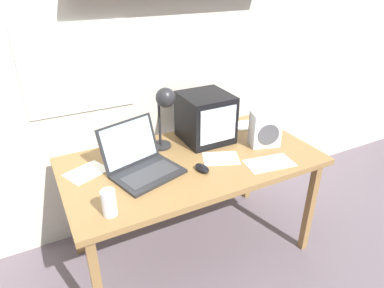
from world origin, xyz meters
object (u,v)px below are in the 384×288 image
Objects in this scene: open_notebook at (269,163)px; computer_mouse at (202,168)px; laptop at (140,160)px; space_heater at (265,129)px; corner_desk at (192,167)px; printed_handout at (254,124)px; juice_glass at (109,204)px; loose_paper_near_monitor at (221,158)px; loose_paper_near_laptop at (87,172)px; crt_monitor at (206,117)px; desk_lamp at (165,106)px.

computer_mouse is at bearing 163.77° from open_notebook.
laptop is 1.97× the size of space_heater.
printed_handout reaches higher than corner_desk.
juice_glass is 0.95m from open_notebook.
loose_paper_near_monitor is 0.98× the size of loose_paper_near_laptop.
open_notebook is (0.18, -0.45, -0.15)m from crt_monitor.
laptop is 1.70× the size of loose_paper_near_monitor.
space_heater reaches higher than loose_paper_near_monitor.
laptop reaches higher than juice_glass.
loose_paper_near_laptop is (-0.58, 0.28, -0.01)m from computer_mouse.
desk_lamp is at bearing 18.45° from laptop.
juice_glass is at bearing -148.24° from crt_monitor.
desk_lamp is 0.65m from space_heater.
desk_lamp is 0.46m from loose_paper_near_monitor.
crt_monitor is 0.51m from open_notebook.
juice_glass is at bearing -178.49° from open_notebook.
printed_handout is at bearing 23.22° from juice_glass.
loose_paper_near_monitor is at bearing -27.11° from corner_desk.
desk_lamp is 0.71m from juice_glass.
loose_paper_near_laptop is at bearing 169.79° from desk_lamp.
juice_glass reaches higher than open_notebook.
laptop is at bearing -168.66° from space_heater.
corner_desk is 0.53m from space_heater.
juice_glass is (-0.26, -0.30, -0.01)m from laptop.
corner_desk is 4.83× the size of printed_handout.
loose_paper_near_monitor is at bearing 141.38° from open_notebook.
space_heater reaches higher than corner_desk.
printed_handout is at bearing 20.42° from corner_desk.
juice_glass reaches higher than loose_paper_near_monitor.
printed_handout is at bearing 80.76° from space_heater.
open_notebook is (0.38, -0.26, 0.06)m from corner_desk.
corner_desk is 0.16m from computer_mouse.
space_heater is at bearing -39.98° from crt_monitor.
loose_paper_near_laptop is at bearing 167.24° from corner_desk.
desk_lamp is 0.70m from open_notebook.
crt_monitor is 1.45× the size of space_heater.
open_notebook is (-0.12, -0.21, -0.11)m from space_heater.
crt_monitor is 1.25× the size of loose_paper_near_monitor.
desk_lamp is 1.84× the size of space_heater.
open_notebook and printed_handout have the same top height.
crt_monitor reaches higher than open_notebook.
corner_desk is at bearing -169.70° from space_heater.
loose_paper_near_laptop is (-1.09, 0.19, -0.11)m from space_heater.
printed_handout is at bearing 5.19° from crt_monitor.
corner_desk is at bearing -19.58° from laptop.
juice_glass is (-0.77, -0.48, -0.10)m from crt_monitor.
space_heater is 0.85× the size of loose_paper_near_laptop.
open_notebook is at bearing -38.62° from loose_paper_near_monitor.
desk_lamp is 0.78m from printed_handout.
loose_paper_near_monitor and printed_handout have the same top height.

